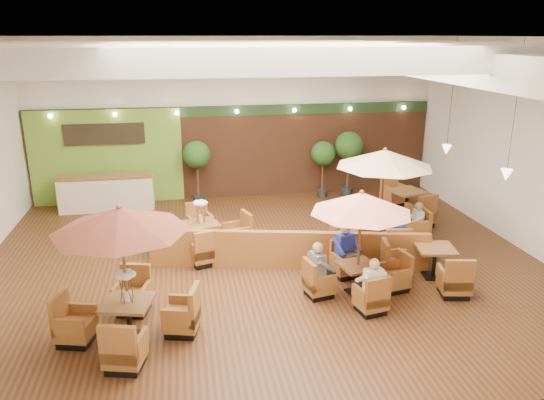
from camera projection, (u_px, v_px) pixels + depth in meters
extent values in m
plane|color=#381E0F|center=(264.00, 263.00, 13.49)|extent=(14.00, 14.00, 0.00)
cube|color=silver|center=(236.00, 119.00, 18.30)|extent=(14.00, 0.04, 5.50)
cube|color=silver|center=(334.00, 256.00, 7.02)|extent=(14.00, 0.04, 5.50)
cube|color=silver|center=(528.00, 147.00, 13.82)|extent=(0.04, 12.00, 5.50)
cube|color=white|center=(263.00, 37.00, 11.84)|extent=(14.00, 12.00, 0.04)
cube|color=brown|center=(237.00, 152.00, 18.59)|extent=(13.90, 0.10, 3.20)
cube|color=#1E3819|center=(236.00, 111.00, 18.15)|extent=(13.90, 0.12, 0.35)
cube|color=olive|center=(107.00, 157.00, 17.81)|extent=(5.00, 0.08, 3.20)
cube|color=black|center=(104.00, 134.00, 17.49)|extent=(2.60, 0.08, 0.70)
cube|color=white|center=(408.00, 61.00, 12.58)|extent=(0.60, 11.00, 0.60)
cube|color=white|center=(303.00, 62.00, 8.19)|extent=(13.60, 0.12, 0.45)
cube|color=white|center=(273.00, 55.00, 10.72)|extent=(13.60, 0.12, 0.45)
cube|color=white|center=(255.00, 51.00, 13.17)|extent=(13.60, 0.12, 0.45)
cube|color=white|center=(242.00, 48.00, 15.70)|extent=(13.60, 0.12, 0.45)
cylinder|color=black|center=(515.00, 109.00, 12.34)|extent=(0.01, 0.01, 3.20)
cone|color=white|center=(506.00, 175.00, 12.82)|extent=(0.28, 0.28, 0.28)
cylinder|color=black|center=(452.00, 95.00, 15.15)|extent=(0.01, 0.01, 3.20)
cone|color=white|center=(446.00, 150.00, 15.63)|extent=(0.28, 0.28, 0.28)
sphere|color=#FFEAC6|center=(50.00, 116.00, 16.94)|extent=(0.14, 0.14, 0.14)
sphere|color=#FFEAC6|center=(115.00, 115.00, 17.27)|extent=(0.14, 0.14, 0.14)
sphere|color=#FFEAC6|center=(177.00, 113.00, 17.60)|extent=(0.14, 0.14, 0.14)
sphere|color=#FFEAC6|center=(237.00, 112.00, 17.93)|extent=(0.14, 0.14, 0.14)
sphere|color=#FFEAC6|center=(294.00, 110.00, 18.26)|extent=(0.14, 0.14, 0.14)
sphere|color=#FFEAC6|center=(350.00, 109.00, 18.59)|extent=(0.14, 0.14, 0.14)
sphere|color=#FFEAC6|center=(404.00, 107.00, 18.92)|extent=(0.14, 0.14, 0.14)
cube|color=beige|center=(107.00, 194.00, 17.39)|extent=(3.00, 0.70, 1.10)
cube|color=brown|center=(105.00, 176.00, 17.21)|extent=(3.00, 0.75, 0.06)
cube|color=brown|center=(288.00, 250.00, 13.06)|extent=(6.77, 1.66, 0.95)
cube|color=brown|center=(128.00, 303.00, 9.94)|extent=(1.07, 1.07, 0.06)
cylinder|color=black|center=(129.00, 320.00, 10.04)|extent=(0.10, 0.10, 0.68)
cube|color=black|center=(131.00, 336.00, 10.15)|extent=(0.57, 0.57, 0.04)
cube|color=brown|center=(125.00, 352.00, 9.14)|extent=(0.78, 0.78, 0.33)
cube|color=brown|center=(126.00, 345.00, 8.82)|extent=(0.65, 0.26, 0.72)
cube|color=brown|center=(107.00, 341.00, 9.10)|extent=(0.22, 0.57, 0.29)
cube|color=brown|center=(141.00, 343.00, 9.06)|extent=(0.22, 0.57, 0.29)
cube|color=black|center=(126.00, 364.00, 9.21)|extent=(0.69, 0.69, 0.14)
cube|color=brown|center=(133.00, 299.00, 10.99)|extent=(0.78, 0.78, 0.33)
cube|color=brown|center=(130.00, 280.00, 11.13)|extent=(0.65, 0.26, 0.72)
cube|color=brown|center=(147.00, 290.00, 10.90)|extent=(0.22, 0.57, 0.29)
cube|color=brown|center=(118.00, 289.00, 10.95)|extent=(0.22, 0.57, 0.29)
cube|color=black|center=(134.00, 309.00, 11.06)|extent=(0.69, 0.69, 0.14)
cube|color=brown|center=(76.00, 328.00, 9.90)|extent=(0.78, 0.78, 0.33)
cube|color=brown|center=(89.00, 310.00, 9.92)|extent=(0.26, 0.65, 0.72)
cube|color=brown|center=(81.00, 310.00, 10.13)|extent=(0.57, 0.22, 0.29)
cube|color=brown|center=(67.00, 327.00, 9.56)|extent=(0.57, 0.22, 0.29)
cube|color=black|center=(77.00, 339.00, 9.97)|extent=(0.69, 0.69, 0.14)
cube|color=brown|center=(182.00, 319.00, 10.23)|extent=(0.78, 0.78, 0.33)
cube|color=brown|center=(167.00, 307.00, 10.03)|extent=(0.26, 0.65, 0.72)
cube|color=brown|center=(177.00, 317.00, 9.88)|extent=(0.57, 0.22, 0.29)
cube|color=brown|center=(185.00, 302.00, 10.45)|extent=(0.57, 0.22, 0.29)
cube|color=black|center=(182.00, 329.00, 10.30)|extent=(0.69, 0.69, 0.14)
cylinder|color=brown|center=(125.00, 276.00, 9.77)|extent=(0.06, 0.06, 2.58)
cone|color=#572619|center=(120.00, 219.00, 9.44)|extent=(2.48, 2.48, 0.45)
sphere|color=brown|center=(119.00, 207.00, 9.37)|extent=(0.10, 0.10, 0.10)
cylinder|color=silver|center=(127.00, 296.00, 9.89)|extent=(0.10, 0.10, 0.22)
cube|color=brown|center=(358.00, 266.00, 11.71)|extent=(0.93, 0.93, 0.06)
cylinder|color=black|center=(357.00, 279.00, 11.81)|extent=(0.09, 0.09, 0.61)
cube|color=black|center=(357.00, 292.00, 11.91)|extent=(0.49, 0.49, 0.04)
cube|color=brown|center=(371.00, 300.00, 11.00)|extent=(0.68, 0.68, 0.30)
cube|color=brown|center=(373.00, 294.00, 10.69)|extent=(0.58, 0.21, 0.65)
cube|color=brown|center=(360.00, 294.00, 10.85)|extent=(0.18, 0.51, 0.26)
cube|color=brown|center=(382.00, 290.00, 11.04)|extent=(0.18, 0.51, 0.26)
cube|color=black|center=(370.00, 309.00, 11.07)|extent=(0.60, 0.60, 0.13)
cube|color=brown|center=(345.00, 265.00, 12.66)|extent=(0.68, 0.68, 0.30)
cube|color=brown|center=(345.00, 251.00, 12.80)|extent=(0.58, 0.21, 0.65)
cube|color=brown|center=(355.00, 257.00, 12.70)|extent=(0.18, 0.51, 0.26)
cube|color=brown|center=(336.00, 260.00, 12.51)|extent=(0.18, 0.51, 0.26)
cube|color=black|center=(345.00, 273.00, 12.72)|extent=(0.60, 0.60, 0.13)
cube|color=brown|center=(319.00, 285.00, 11.68)|extent=(0.68, 0.68, 0.30)
cube|color=brown|center=(330.00, 273.00, 11.59)|extent=(0.21, 0.58, 0.65)
cube|color=brown|center=(314.00, 272.00, 11.87)|extent=(0.51, 0.18, 0.26)
cube|color=brown|center=(325.00, 282.00, 11.39)|extent=(0.51, 0.18, 0.26)
cube|color=black|center=(319.00, 293.00, 11.75)|extent=(0.60, 0.60, 0.13)
cube|color=brown|center=(394.00, 279.00, 11.98)|extent=(0.68, 0.68, 0.30)
cube|color=brown|center=(384.00, 267.00, 11.90)|extent=(0.21, 0.58, 0.65)
cube|color=brown|center=(402.00, 276.00, 11.68)|extent=(0.51, 0.18, 0.26)
cube|color=brown|center=(388.00, 266.00, 12.16)|extent=(0.51, 0.18, 0.26)
cube|color=black|center=(394.00, 287.00, 12.04)|extent=(0.60, 0.60, 0.13)
cylinder|color=brown|center=(359.00, 245.00, 11.57)|extent=(0.06, 0.06, 2.31)
cone|color=#D06C64|center=(361.00, 202.00, 11.27)|extent=(2.22, 2.22, 0.45)
sphere|color=brown|center=(362.00, 192.00, 11.20)|extent=(0.10, 0.10, 0.10)
cube|color=brown|center=(381.00, 221.00, 14.21)|extent=(0.96, 0.96, 0.06)
cylinder|color=black|center=(380.00, 234.00, 14.32)|extent=(0.11, 0.11, 0.71)
cube|color=black|center=(379.00, 247.00, 14.43)|extent=(0.51, 0.51, 0.04)
cube|color=brown|center=(394.00, 251.00, 13.39)|extent=(0.70, 0.70, 0.34)
cube|color=brown|center=(400.00, 243.00, 13.04)|extent=(0.67, 0.15, 0.75)
cube|color=brown|center=(383.00, 244.00, 13.29)|extent=(0.12, 0.59, 0.30)
cube|color=brown|center=(407.00, 243.00, 13.36)|extent=(0.12, 0.59, 0.30)
cube|color=black|center=(393.00, 260.00, 13.46)|extent=(0.62, 0.62, 0.15)
cube|color=brown|center=(367.00, 224.00, 15.30)|extent=(0.70, 0.70, 0.34)
cube|color=brown|center=(364.00, 210.00, 15.46)|extent=(0.67, 0.15, 0.75)
cube|color=brown|center=(378.00, 216.00, 15.27)|extent=(0.12, 0.59, 0.30)
cube|color=brown|center=(357.00, 217.00, 15.20)|extent=(0.12, 0.59, 0.30)
cube|color=black|center=(366.00, 232.00, 15.37)|extent=(0.62, 0.62, 0.15)
cube|color=brown|center=(344.00, 239.00, 14.18)|extent=(0.70, 0.70, 0.34)
cube|color=brown|center=(354.00, 227.00, 14.14)|extent=(0.15, 0.67, 0.75)
cube|color=brown|center=(341.00, 227.00, 14.41)|extent=(0.59, 0.12, 0.30)
cube|color=brown|center=(347.00, 236.00, 13.82)|extent=(0.59, 0.12, 0.30)
cube|color=black|center=(343.00, 247.00, 14.25)|extent=(0.62, 0.62, 0.15)
cube|color=brown|center=(415.00, 234.00, 14.51)|extent=(0.70, 0.70, 0.34)
cube|color=brown|center=(406.00, 224.00, 14.35)|extent=(0.15, 0.67, 0.75)
cube|color=brown|center=(420.00, 231.00, 14.15)|extent=(0.59, 0.12, 0.30)
cube|color=brown|center=(411.00, 223.00, 14.74)|extent=(0.59, 0.12, 0.30)
cube|color=black|center=(414.00, 242.00, 14.59)|extent=(0.62, 0.62, 0.15)
cylinder|color=brown|center=(382.00, 201.00, 14.04)|extent=(0.06, 0.06, 2.67)
cone|color=tan|center=(385.00, 158.00, 13.69)|extent=(2.56, 2.56, 0.45)
sphere|color=brown|center=(385.00, 149.00, 13.62)|extent=(0.10, 0.10, 0.10)
cube|color=brown|center=(201.00, 224.00, 14.07)|extent=(1.08, 1.08, 0.06)
cylinder|color=black|center=(202.00, 236.00, 14.18)|extent=(0.10, 0.10, 0.68)
cube|color=black|center=(202.00, 249.00, 14.29)|extent=(0.57, 0.57, 0.04)
cube|color=brown|center=(204.00, 253.00, 13.29)|extent=(0.79, 0.79, 0.33)
cube|color=brown|center=(200.00, 246.00, 12.94)|extent=(0.64, 0.28, 0.72)
cube|color=brown|center=(192.00, 248.00, 13.10)|extent=(0.24, 0.56, 0.29)
cube|color=brown|center=(214.00, 244.00, 13.35)|extent=(0.24, 0.56, 0.29)
cube|color=black|center=(204.00, 262.00, 13.36)|extent=(0.70, 0.70, 0.14)
cube|color=brown|center=(200.00, 227.00, 15.12)|extent=(0.79, 0.79, 0.33)
cube|color=brown|center=(202.00, 213.00, 15.28)|extent=(0.64, 0.28, 0.72)
cube|color=brown|center=(210.00, 218.00, 15.18)|extent=(0.24, 0.56, 0.29)
cube|color=brown|center=(190.00, 221.00, 14.93)|extent=(0.24, 0.56, 0.29)
cube|color=black|center=(200.00, 234.00, 15.19)|extent=(0.70, 0.70, 0.14)
cube|color=brown|center=(165.00, 241.00, 14.04)|extent=(0.79, 0.79, 0.33)
cube|color=brown|center=(174.00, 231.00, 13.92)|extent=(0.28, 0.64, 0.72)
cube|color=brown|center=(161.00, 231.00, 14.24)|extent=(0.56, 0.24, 0.29)
cube|color=brown|center=(167.00, 238.00, 13.73)|extent=(0.56, 0.24, 0.29)
cube|color=black|center=(165.00, 250.00, 14.11)|extent=(0.70, 0.70, 0.14)
cube|color=brown|center=(238.00, 237.00, 14.36)|extent=(0.79, 0.79, 0.33)
cube|color=brown|center=(228.00, 226.00, 14.30)|extent=(0.28, 0.64, 0.72)
cube|color=brown|center=(242.00, 233.00, 14.05)|extent=(0.56, 0.24, 0.29)
cube|color=brown|center=(233.00, 226.00, 14.56)|extent=(0.56, 0.24, 0.29)
cube|color=black|center=(238.00, 245.00, 14.43)|extent=(0.70, 0.70, 0.14)
cylinder|color=silver|center=(201.00, 219.00, 14.03)|extent=(0.10, 0.10, 0.22)
cube|color=brown|center=(436.00, 248.00, 12.48)|extent=(1.01, 1.01, 0.06)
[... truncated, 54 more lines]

